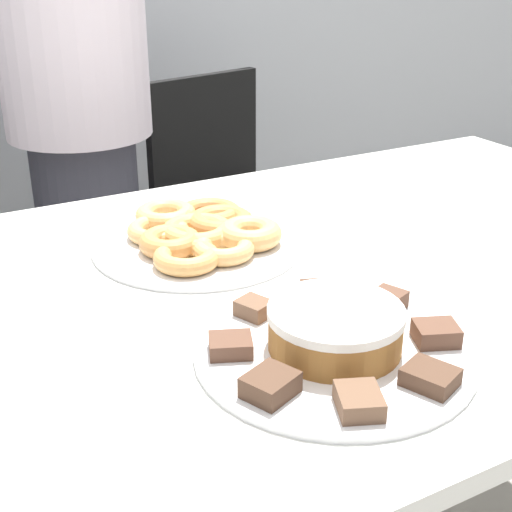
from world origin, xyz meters
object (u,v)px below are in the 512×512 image
at_px(person_standing, 79,116).
at_px(plate_cake, 334,350).
at_px(office_chair_right, 236,237).
at_px(plate_donuts, 198,243).
at_px(frosted_cake, 335,328).

distance_m(person_standing, plate_cake, 1.18).
relative_size(person_standing, plate_cake, 4.41).
bearing_deg(office_chair_right, plate_donuts, -134.25).
height_order(plate_cake, frosted_cake, frosted_cake).
bearing_deg(office_chair_right, frosted_cake, -124.03).
bearing_deg(frosted_cake, plate_donuts, 91.09).
height_order(person_standing, plate_cake, person_standing).
relative_size(office_chair_right, plate_donuts, 2.44).
bearing_deg(plate_donuts, office_chair_right, 58.69).
distance_m(person_standing, frosted_cake, 1.18).
relative_size(plate_donuts, frosted_cake, 2.10).
bearing_deg(plate_cake, plate_donuts, 91.09).
height_order(office_chair_right, frosted_cake, office_chair_right).
bearing_deg(frosted_cake, person_standing, 89.63).
bearing_deg(plate_donuts, frosted_cake, -88.91).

